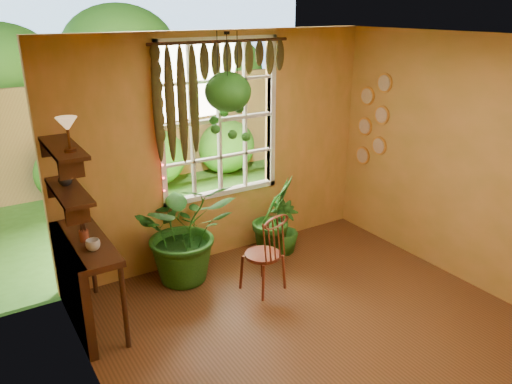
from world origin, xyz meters
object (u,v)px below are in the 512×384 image
Objects in this scene: windsor_chair at (265,265)px; hanging_basket at (228,98)px; potted_plant_mid at (274,217)px; potted_plant_left at (185,230)px; counter_ledge at (77,276)px.

hanging_basket is (-0.02, 0.72, 1.71)m from windsor_chair.
hanging_basket is (-0.57, 0.08, 1.50)m from potted_plant_mid.
potted_plant_mid is (1.17, -0.03, -0.10)m from potted_plant_left.
potted_plant_mid is (0.55, 0.64, 0.21)m from windsor_chair.
hanging_basket is at bearing 10.51° from counter_ledge.
windsor_chair is 0.87m from potted_plant_mid.
counter_ledge is 1.01× the size of hanging_basket.
windsor_chair reaches higher than potted_plant_mid.
windsor_chair reaches higher than counter_ledge.
counter_ledge is 1.17× the size of potted_plant_mid.
windsor_chair is 0.96m from potted_plant_left.
hanging_basket is at bearing 77.47° from windsor_chair.
hanging_basket reaches higher than potted_plant_mid.
potted_plant_left reaches higher than windsor_chair.
windsor_chair is at bearing -47.27° from potted_plant_left.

